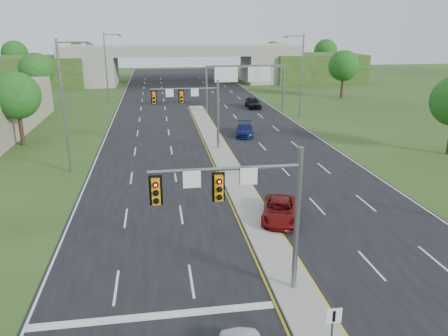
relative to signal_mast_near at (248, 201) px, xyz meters
name	(u,v)px	position (x,y,z in m)	size (l,w,h in m)	color
ground	(293,290)	(2.26, 0.07, -4.73)	(240.00, 240.00, 0.00)	#2A4318
road	(207,128)	(2.26, 35.07, -4.72)	(24.00, 160.00, 0.02)	black
median	(221,154)	(2.26, 23.07, -4.63)	(2.00, 54.00, 0.16)	gray
lane_markings	(208,140)	(1.66, 28.99, -4.70)	(23.72, 160.00, 0.01)	gold
signal_mast_near	(248,201)	(0.00, 0.00, 0.00)	(6.62, 0.60, 7.00)	slate
signal_mast_far	(195,104)	(0.00, 25.00, 0.00)	(6.62, 0.60, 7.00)	slate
keep_right_sign	(333,324)	(2.26, -4.45, -3.21)	(0.60, 0.13, 2.20)	slate
sign_gantry	(245,75)	(8.95, 44.99, 0.51)	(11.58, 0.44, 6.67)	slate
overpass	(182,67)	(2.26, 80.07, -1.17)	(80.00, 14.00, 8.10)	gray
lightpole_l_mid	(66,101)	(-11.03, 20.07, 1.38)	(2.85, 0.25, 11.00)	slate
lightpole_l_far	(107,65)	(-11.03, 55.07, 1.38)	(2.85, 0.25, 11.00)	slate
lightpole_r_far	(300,72)	(15.56, 40.07, 1.38)	(2.85, 0.25, 11.00)	slate
tree_l_near	(16,96)	(-17.74, 30.07, 0.45)	(4.80, 4.80, 7.60)	#382316
tree_l_mid	(36,70)	(-21.74, 55.07, 0.78)	(5.20, 5.20, 8.12)	#382316
tree_r_mid	(344,66)	(28.26, 55.07, 0.78)	(5.20, 5.20, 8.12)	#382316
tree_back_a	(15,54)	(-35.74, 94.07, 1.11)	(6.00, 6.00, 8.85)	#382316
tree_back_b	(77,55)	(-21.74, 94.07, 0.78)	(5.60, 5.60, 8.32)	#382316
tree_back_c	(273,53)	(26.26, 94.07, 0.78)	(5.60, 5.60, 8.32)	#382316
tree_back_d	(326,51)	(40.26, 94.07, 1.11)	(6.00, 6.00, 8.85)	#382316
car_far_a	(280,210)	(3.76, 7.79, -4.05)	(2.17, 4.70, 1.31)	#670B0A
car_far_b	(245,130)	(6.09, 30.59, -4.04)	(1.85, 4.56, 1.32)	#0C144A
car_far_c	(253,103)	(10.92, 47.92, -3.92)	(1.86, 4.63, 1.58)	black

